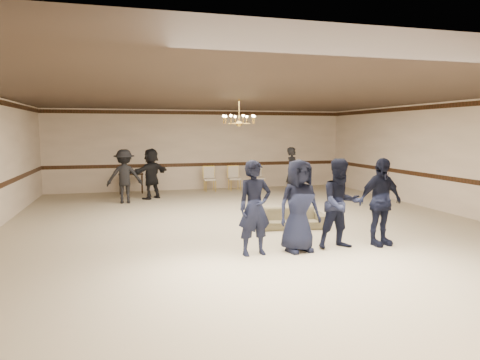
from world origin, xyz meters
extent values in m
cube|color=tan|center=(0.00, 0.00, 0.00)|extent=(12.00, 14.00, 0.01)
cube|color=#2D2119|center=(0.00, 0.00, 3.20)|extent=(12.00, 14.00, 0.01)
cube|color=beige|center=(0.00, 7.00, 1.60)|extent=(12.00, 0.01, 3.20)
cube|color=beige|center=(0.00, -7.00, 1.60)|extent=(12.00, 0.01, 3.20)
cube|color=beige|center=(6.00, 0.00, 1.60)|extent=(0.01, 14.00, 3.20)
cube|color=#351C10|center=(0.00, 6.99, 1.00)|extent=(12.00, 0.02, 0.14)
cube|color=#351C10|center=(0.00, 6.99, 3.08)|extent=(12.00, 0.02, 0.14)
imported|color=black|center=(-0.62, -2.51, 0.91)|extent=(0.71, 0.51, 1.81)
imported|color=black|center=(0.28, -2.51, 0.91)|extent=(0.96, 0.70, 1.81)
imported|color=black|center=(1.18, -2.51, 0.91)|extent=(0.89, 0.70, 1.81)
imported|color=black|center=(2.08, -2.51, 0.91)|extent=(1.12, 0.61, 1.81)
imported|color=#736B4D|center=(0.88, -0.57, 0.24)|extent=(1.73, 0.87, 0.49)
imported|color=black|center=(-3.01, 4.25, 0.88)|extent=(1.15, 0.67, 1.76)
imported|color=black|center=(-2.11, 4.95, 0.88)|extent=(1.62, 1.40, 1.76)
imported|color=black|center=(2.99, 4.55, 0.88)|extent=(0.76, 0.75, 1.76)
cube|color=black|center=(-2.79, 6.47, 0.38)|extent=(0.92, 0.40, 0.76)
camera|label=1|loc=(-2.96, -10.16, 2.35)|focal=32.05mm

